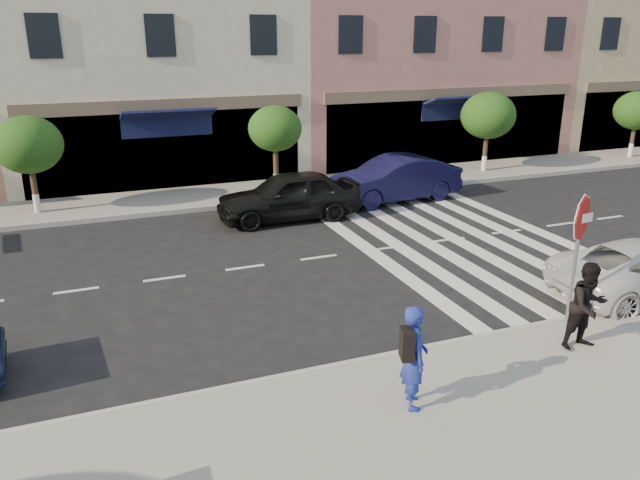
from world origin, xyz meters
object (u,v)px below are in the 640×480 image
(walker, at_px, (588,306))
(car_far_right, at_px, (394,179))
(stop_sign, at_px, (580,231))
(photographer, at_px, (414,357))
(car_far_mid, at_px, (289,196))

(walker, bearing_deg, car_far_right, 80.44)
(stop_sign, bearing_deg, photographer, -169.88)
(photographer, relative_size, walker, 1.02)
(car_far_right, bearing_deg, photographer, -32.29)
(car_far_mid, bearing_deg, photographer, -8.09)
(stop_sign, xyz_separation_m, photographer, (-4.32, -1.39, -1.08))
(walker, bearing_deg, photographer, -172.76)
(car_far_mid, xyz_separation_m, car_far_right, (4.10, 0.74, 0.01))
(stop_sign, xyz_separation_m, car_far_right, (1.37, 10.01, -1.29))
(stop_sign, distance_m, car_far_mid, 9.75)
(walker, xyz_separation_m, car_far_mid, (-2.26, 10.17, -0.21))
(stop_sign, height_order, car_far_mid, stop_sign)
(photographer, xyz_separation_m, car_far_right, (5.69, 11.40, -0.21))
(photographer, distance_m, car_far_mid, 10.78)
(stop_sign, xyz_separation_m, car_far_mid, (-2.74, 9.27, -1.30))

